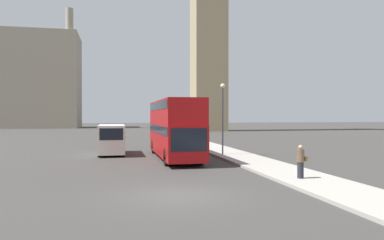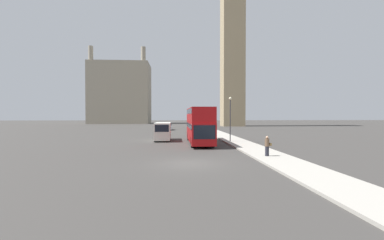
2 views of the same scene
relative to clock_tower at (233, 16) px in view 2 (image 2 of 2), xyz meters
The scene contains 9 objects.
ground_plane 70.90m from the clock_tower, 105.29° to the right, with size 300.00×300.00×0.00m, color #383533.
sidewalk_strip 69.63m from the clock_tower, 99.35° to the right, with size 3.11×120.00×0.15m.
clock_tower is the anchor object (origin of this frame).
building_block_distant 53.01m from the clock_tower, 144.69° to the left, with size 23.14×14.87×29.47m.
red_double_decker_bus 58.90m from the clock_tower, 107.07° to the right, with size 2.46×11.29×4.16m.
white_van 57.90m from the clock_tower, 113.43° to the right, with size 2.02×5.40×2.35m.
pedestrian 67.64m from the clock_tower, 100.01° to the right, with size 0.51×0.35×1.56m.
street_lamp 56.69m from the clock_tower, 102.91° to the right, with size 0.36×0.36×5.39m.
parked_sedan 42.91m from the clock_tower, 133.99° to the right, with size 1.71×4.49×1.56m.
Camera 2 is at (-0.97, -17.63, 3.33)m, focal length 24.00 mm.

